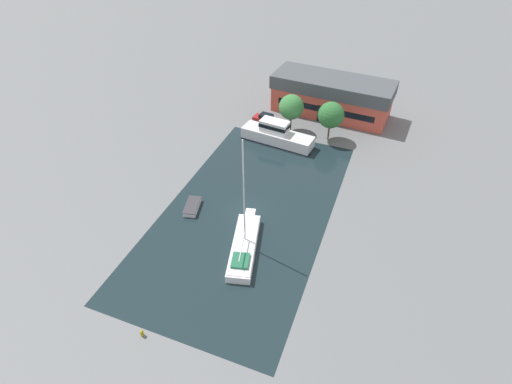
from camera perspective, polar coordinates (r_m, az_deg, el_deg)
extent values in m
plane|color=slate|center=(51.38, -1.15, -2.76)|extent=(440.00, 440.00, 0.00)
cube|color=#19282D|center=(51.38, -1.15, -2.76)|extent=(20.24, 38.51, 0.01)
cube|color=#C64C3D|center=(73.59, 10.65, 12.52)|extent=(20.52, 9.04, 4.27)
cube|color=#474C51|center=(72.23, 10.96, 14.83)|extent=(21.14, 9.31, 2.26)
cube|color=black|center=(70.63, 9.68, 10.87)|extent=(2.40, 0.25, 2.99)
cube|color=black|center=(70.24, 9.75, 11.48)|extent=(16.94, 1.39, 1.07)
cylinder|color=brown|center=(65.82, 10.35, 8.48)|extent=(0.26, 0.26, 2.85)
sphere|color=#2D6B33|center=(64.39, 10.66, 10.75)|extent=(4.13, 4.13, 4.13)
cylinder|color=brown|center=(67.35, 4.93, 9.76)|extent=(0.36, 0.36, 2.88)
sphere|color=#387A3D|center=(65.96, 5.07, 12.00)|extent=(4.05, 4.05, 4.05)
cube|color=maroon|center=(69.76, 1.32, 10.29)|extent=(4.34, 2.39, 0.80)
cube|color=black|center=(69.35, 1.45, 10.78)|extent=(2.35, 1.89, 0.64)
cube|color=black|center=(69.81, 0.65, 10.96)|extent=(0.25, 1.44, 0.51)
cylinder|color=black|center=(69.86, 0.06, 9.99)|extent=(0.62, 0.29, 0.60)
cylinder|color=black|center=(71.09, 0.70, 10.54)|extent=(0.62, 0.29, 0.60)
cylinder|color=black|center=(68.80, 1.94, 9.47)|extent=(0.62, 0.29, 0.60)
cylinder|color=black|center=(70.06, 2.56, 10.04)|extent=(0.62, 0.29, 0.60)
cube|color=white|center=(46.22, -1.70, -7.85)|extent=(5.00, 10.23, 1.01)
cube|color=white|center=(50.12, -0.80, -3.26)|extent=(1.46, 1.46, 1.01)
cube|color=silver|center=(45.83, -1.72, -7.38)|extent=(4.80, 9.82, 0.08)
cylinder|color=silver|center=(41.80, -1.75, -0.32)|extent=(0.16, 0.16, 13.29)
cylinder|color=silver|center=(44.00, -2.02, -7.75)|extent=(1.20, 4.34, 0.12)
cube|color=#236647|center=(43.88, -2.23, -9.76)|extent=(2.34, 2.56, 0.30)
cube|color=silver|center=(64.14, 3.08, 7.76)|extent=(11.91, 4.47, 1.97)
cube|color=black|center=(64.58, 3.05, 7.13)|extent=(12.04, 4.55, 0.18)
cube|color=white|center=(63.38, 2.65, 9.37)|extent=(4.65, 2.74, 1.84)
cube|color=black|center=(63.29, 2.66, 9.51)|extent=(4.75, 2.81, 0.59)
cube|color=silver|center=(52.18, -9.09, -2.11)|extent=(2.36, 3.73, 0.62)
cube|color=#333338|center=(51.96, -9.13, -1.81)|extent=(2.49, 3.89, 0.08)
cylinder|color=olive|center=(41.23, -15.95, -18.91)|extent=(0.32, 0.32, 0.51)
sphere|color=olive|center=(40.94, -16.04, -18.64)|extent=(0.35, 0.35, 0.35)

